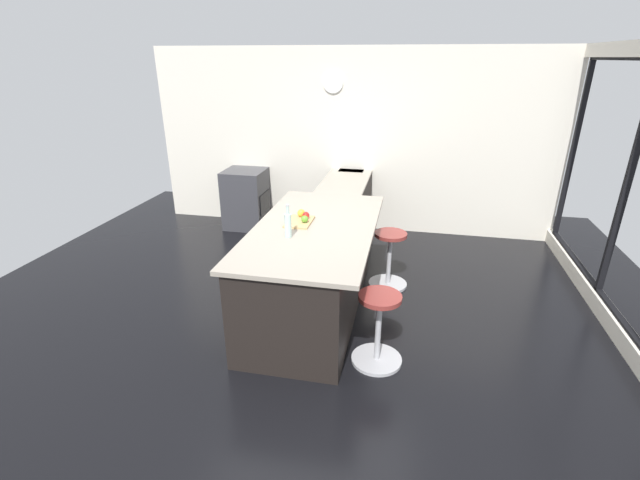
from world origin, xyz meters
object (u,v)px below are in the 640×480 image
apple_red (306,215)px  water_bottle (288,224)px  stool_middle (378,331)px  apple_green (305,219)px  cutting_board (299,222)px  apple_yellow (301,213)px  kitchen_island (311,269)px  oven_range (246,199)px  stool_by_window (389,261)px

apple_red → water_bottle: water_bottle is taller
stool_middle → apple_green: size_ratio=9.24×
stool_middle → cutting_board: bearing=-131.4°
apple_green → apple_yellow: apple_yellow is taller
kitchen_island → cutting_board: cutting_board is taller
kitchen_island → water_bottle: 0.68m
oven_range → apple_green: size_ratio=12.54×
apple_yellow → apple_red: apple_yellow is taller
stool_middle → apple_green: (-0.74, -0.81, 0.69)m
stool_middle → water_bottle: (-0.39, -0.88, 0.76)m
stool_middle → apple_red: size_ratio=9.34×
oven_range → stool_by_window: 2.75m
apple_yellow → water_bottle: water_bottle is taller
oven_range → stool_middle: 3.73m
apple_green → water_bottle: (0.35, -0.07, 0.07)m
stool_middle → water_bottle: size_ratio=2.09×
stool_by_window → apple_yellow: 1.24m
oven_range → apple_red: 2.61m
cutting_board → kitchen_island: bearing=63.1°
kitchen_island → oven_range: bearing=-145.4°
stool_by_window → water_bottle: (1.03, -0.88, 0.76)m
stool_by_window → apple_red: size_ratio=9.34×
oven_range → cutting_board: bearing=33.1°
apple_yellow → apple_red: (0.05, 0.06, -0.00)m
oven_range → stool_middle: oven_range is taller
stool_by_window → water_bottle: water_bottle is taller
stool_by_window → stool_middle: (1.42, 0.00, 0.00)m
stool_by_window → stool_middle: size_ratio=1.00×
kitchen_island → apple_yellow: apple_yellow is taller
kitchen_island → stool_by_window: kitchen_island is taller
stool_by_window → water_bottle: size_ratio=2.09×
stool_by_window → oven_range: bearing=-123.5°
kitchen_island → stool_by_window: bearing=133.3°
apple_green → apple_red: size_ratio=1.01×
apple_green → water_bottle: 0.36m
apple_yellow → water_bottle: (0.51, 0.01, 0.06)m
cutting_board → apple_red: 0.10m
apple_red → oven_range: bearing=-145.1°
apple_green → oven_range: bearing=-146.2°
cutting_board → apple_green: 0.09m
apple_green → apple_yellow: 0.18m
water_bottle → oven_range: bearing=-151.1°
apple_green → stool_middle: bearing=47.8°
apple_yellow → apple_red: size_ratio=1.11×
cutting_board → apple_yellow: (-0.12, -0.01, 0.05)m
oven_range → apple_green: apple_green is taller
apple_red → cutting_board: bearing=-33.0°
cutting_board → water_bottle: 0.40m
kitchen_island → stool_middle: bearing=46.7°
stool_by_window → apple_red: bearing=-55.4°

